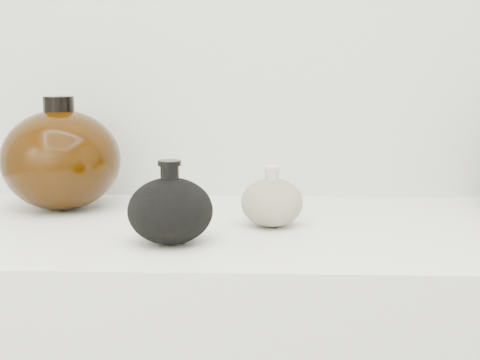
{
  "coord_description": "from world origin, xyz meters",
  "views": [
    {
      "loc": [
        0.01,
        -0.08,
        1.14
      ],
      "look_at": [
        -0.03,
        0.92,
        0.98
      ],
      "focal_mm": 50.0,
      "sensor_mm": 36.0,
      "label": 1
    }
  ],
  "objects": [
    {
      "name": "left_round_pot",
      "position": [
        -0.34,
        1.06,
        0.99
      ],
      "size": [
        0.26,
        0.26,
        0.2
      ],
      "color": "black",
      "rests_on": "display_counter"
    },
    {
      "name": "cream_gourd_vase",
      "position": [
        0.02,
        0.95,
        0.94
      ],
      "size": [
        0.11,
        0.11,
        0.1
      ],
      "color": "beige",
      "rests_on": "display_counter"
    },
    {
      "name": "black_gourd_vase",
      "position": [
        -0.12,
        0.84,
        0.95
      ],
      "size": [
        0.14,
        0.14,
        0.12
      ],
      "color": "black",
      "rests_on": "display_counter"
    }
  ]
}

